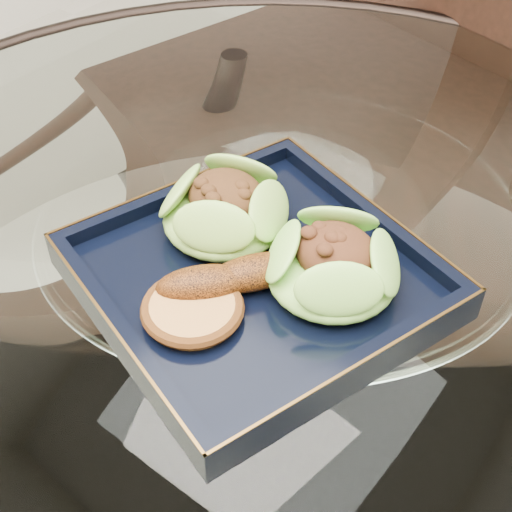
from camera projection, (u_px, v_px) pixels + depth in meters
The scene contains 7 objects.
dining_table at pixel (275, 362), 0.78m from camera, with size 1.13×1.13×0.77m.
dining_chair at pixel (345, 147), 1.17m from camera, with size 0.51×0.51×0.97m.
navy_plate at pixel (256, 281), 0.62m from camera, with size 0.27×0.27×0.02m, color black.
lettuce_wrap_left at pixel (224, 212), 0.64m from camera, with size 0.11×0.11×0.04m, color olive.
lettuce_wrap_right at pixel (332, 268), 0.59m from camera, with size 0.11×0.11×0.04m, color #61AD32.
roasted_plantain at pixel (254, 272), 0.59m from camera, with size 0.16×0.03×0.03m, color #68300A.
crumb_patty at pixel (193, 310), 0.57m from camera, with size 0.07×0.07×0.01m, color #C98B43.
Camera 1 is at (0.28, -0.40, 1.21)m, focal length 50.00 mm.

